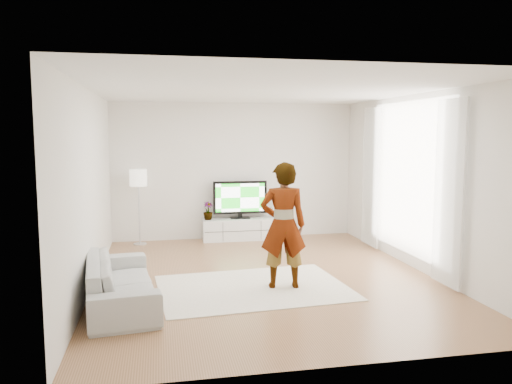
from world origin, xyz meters
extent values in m
plane|color=#A17048|center=(0.00, 0.00, 0.00)|extent=(6.00, 6.00, 0.00)
plane|color=white|center=(0.00, 0.00, 2.80)|extent=(6.00, 6.00, 0.00)
cube|color=silver|center=(-2.50, 0.00, 1.40)|extent=(0.02, 6.00, 2.80)
cube|color=silver|center=(2.50, 0.00, 1.40)|extent=(0.02, 6.00, 2.80)
cube|color=silver|center=(0.00, 3.00, 1.40)|extent=(5.00, 0.02, 2.80)
cube|color=silver|center=(0.00, -3.00, 1.40)|extent=(5.00, 0.02, 2.80)
cube|color=white|center=(2.48, 0.30, 1.45)|extent=(0.01, 2.60, 2.50)
cube|color=white|center=(2.40, -1.00, 1.35)|extent=(0.04, 0.70, 2.60)
cube|color=white|center=(2.40, 1.60, 1.35)|extent=(0.04, 0.70, 2.60)
cube|color=white|center=(0.08, 2.77, 0.22)|extent=(1.56, 0.44, 0.44)
cube|color=black|center=(0.08, 2.54, 0.22)|extent=(1.51, 0.00, 0.01)
cube|color=black|center=(-0.31, 2.54, 0.22)|extent=(0.01, 0.00, 0.39)
cube|color=black|center=(0.47, 2.54, 0.22)|extent=(0.01, 0.00, 0.39)
cube|color=black|center=(0.08, 2.79, 0.45)|extent=(0.40, 0.22, 0.02)
cube|color=black|center=(0.08, 2.79, 0.50)|extent=(0.08, 0.05, 0.08)
cube|color=black|center=(0.08, 2.79, 0.87)|extent=(1.11, 0.06, 0.67)
cube|color=green|center=(0.08, 2.76, 0.87)|extent=(1.01, 0.01, 0.57)
cube|color=white|center=(0.76, 2.77, 0.55)|extent=(0.08, 0.17, 0.22)
cube|color=#4CB2FF|center=(0.76, 2.68, 0.57)|extent=(0.01, 0.00, 0.12)
imported|color=#3F7238|center=(-0.59, 2.77, 0.62)|extent=(0.26, 0.26, 0.36)
cube|color=white|center=(-0.27, -0.50, 0.01)|extent=(2.75, 2.08, 0.01)
imported|color=#334772|center=(0.15, -0.55, 0.90)|extent=(0.69, 0.50, 1.77)
imported|color=#A8A8A3|center=(-2.05, -0.83, 0.30)|extent=(1.06, 2.15, 0.60)
cylinder|color=silver|center=(-1.94, 2.70, 0.01)|extent=(0.26, 0.26, 0.02)
cylinder|color=silver|center=(-1.94, 2.70, 0.59)|extent=(0.03, 0.03, 1.14)
cylinder|color=white|center=(-1.94, 2.70, 1.32)|extent=(0.33, 0.33, 0.32)
camera|label=1|loc=(-1.54, -7.21, 2.17)|focal=35.00mm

